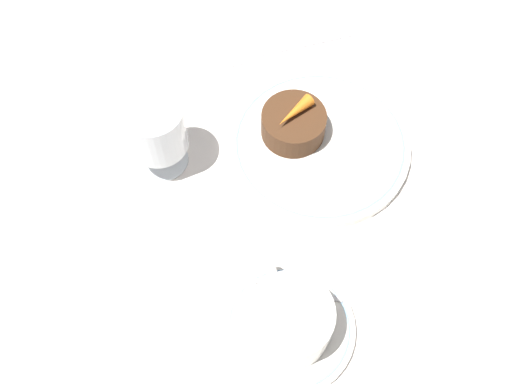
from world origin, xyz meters
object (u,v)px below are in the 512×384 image
at_px(coffee_cup, 290,320).
at_px(wine_glass, 156,131).
at_px(dessert_cake, 293,124).
at_px(dinner_plate, 320,145).
at_px(fork, 277,50).

relative_size(coffee_cup, wine_glass, 1.07).
bearing_deg(coffee_cup, wine_glass, 16.15).
distance_m(wine_glass, dessert_cake, 0.18).
distance_m(dinner_plate, dessert_cake, 0.05).
bearing_deg(dinner_plate, fork, -0.88).
relative_size(fork, dessert_cake, 2.27).
distance_m(fork, dessert_cake, 0.15).
xyz_separation_m(coffee_cup, fork, (0.39, -0.13, -0.04)).
xyz_separation_m(wine_glass, dessert_cake, (-0.02, -0.17, -0.04)).
xyz_separation_m(dinner_plate, coffee_cup, (-0.22, 0.12, 0.04)).
distance_m(coffee_cup, dessert_cake, 0.26).
xyz_separation_m(dinner_plate, dessert_cake, (0.03, 0.03, 0.02)).
height_order(coffee_cup, fork, coffee_cup).
bearing_deg(wine_glass, fork, -57.76).
xyz_separation_m(dinner_plate, wine_glass, (0.05, 0.20, 0.06)).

